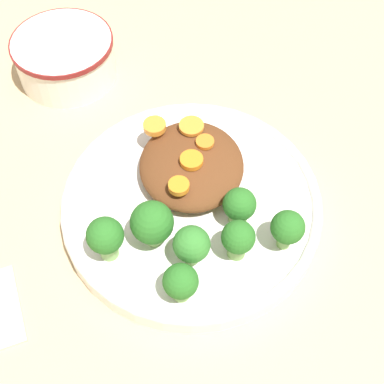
{
  "coord_description": "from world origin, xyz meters",
  "views": [
    {
      "loc": [
        0.0,
        0.3,
        0.48
      ],
      "look_at": [
        0.0,
        0.0,
        0.04
      ],
      "focal_mm": 50.0,
      "sensor_mm": 36.0,
      "label": 1
    }
  ],
  "objects": [
    {
      "name": "ground_plane",
      "position": [
        0.0,
        0.0,
        0.0
      ],
      "size": [
        4.0,
        4.0,
        0.0
      ],
      "primitive_type": "plane",
      "color": "tan"
    },
    {
      "name": "plate",
      "position": [
        0.0,
        0.0,
        0.01
      ],
      "size": [
        0.27,
        0.27,
        0.03
      ],
      "color": "white",
      "rests_on": "ground_plane"
    },
    {
      "name": "dip_bowl",
      "position": [
        0.16,
        -0.21,
        0.03
      ],
      "size": [
        0.12,
        0.12,
        0.05
      ],
      "color": "white",
      "rests_on": "ground_plane"
    },
    {
      "name": "stew_mound",
      "position": [
        0.0,
        -0.03,
        0.04
      ],
      "size": [
        0.11,
        0.12,
        0.03
      ],
      "primitive_type": "ellipsoid",
      "color": "#5B3319",
      "rests_on": "plate"
    },
    {
      "name": "broccoli_floret_0",
      "position": [
        -0.04,
        0.06,
        0.05
      ],
      "size": [
        0.03,
        0.03,
        0.05
      ],
      "color": "#759E51",
      "rests_on": "plate"
    },
    {
      "name": "broccoli_floret_1",
      "position": [
        -0.0,
        0.07,
        0.05
      ],
      "size": [
        0.03,
        0.03,
        0.05
      ],
      "color": "#7FA85B",
      "rests_on": "plate"
    },
    {
      "name": "broccoli_floret_2",
      "position": [
        0.04,
        0.05,
        0.05
      ],
      "size": [
        0.04,
        0.04,
        0.05
      ],
      "color": "#7FA85B",
      "rests_on": "plate"
    },
    {
      "name": "broccoli_floret_3",
      "position": [
        0.08,
        0.06,
        0.05
      ],
      "size": [
        0.03,
        0.03,
        0.05
      ],
      "color": "#7FA85B",
      "rests_on": "plate"
    },
    {
      "name": "broccoli_floret_4",
      "position": [
        0.01,
        0.1,
        0.05
      ],
      "size": [
        0.03,
        0.03,
        0.04
      ],
      "color": "#759E51",
      "rests_on": "plate"
    },
    {
      "name": "broccoli_floret_5",
      "position": [
        -0.05,
        0.02,
        0.05
      ],
      "size": [
        0.03,
        0.03,
        0.05
      ],
      "color": "#7FA85B",
      "rests_on": "plate"
    },
    {
      "name": "broccoli_floret_6",
      "position": [
        -0.09,
        0.05,
        0.05
      ],
      "size": [
        0.03,
        0.03,
        0.05
      ],
      "color": "#759E51",
      "rests_on": "plate"
    },
    {
      "name": "carrot_slice_0",
      "position": [
        -0.01,
        -0.05,
        0.06
      ],
      "size": [
        0.02,
        0.02,
        0.0
      ],
      "primitive_type": "cylinder",
      "color": "orange",
      "rests_on": "stew_mound"
    },
    {
      "name": "carrot_slice_1",
      "position": [
        0.0,
        -0.02,
        0.06
      ],
      "size": [
        0.02,
        0.02,
        0.01
      ],
      "primitive_type": "cylinder",
      "color": "orange",
      "rests_on": "stew_mound"
    },
    {
      "name": "carrot_slice_2",
      "position": [
        0.04,
        -0.07,
        0.06
      ],
      "size": [
        0.02,
        0.02,
        0.01
      ],
      "primitive_type": "cylinder",
      "color": "orange",
      "rests_on": "stew_mound"
    },
    {
      "name": "carrot_slice_3",
      "position": [
        0.01,
        0.01,
        0.06
      ],
      "size": [
        0.02,
        0.02,
        0.01
      ],
      "primitive_type": "cylinder",
      "color": "orange",
      "rests_on": "stew_mound"
    },
    {
      "name": "carrot_slice_4",
      "position": [
        -0.0,
        -0.07,
        0.06
      ],
      "size": [
        0.03,
        0.03,
        0.0
      ],
      "primitive_type": "cylinder",
      "color": "orange",
      "rests_on": "stew_mound"
    }
  ]
}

